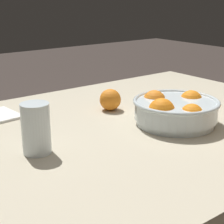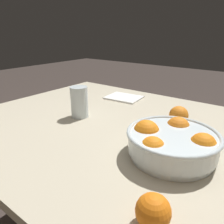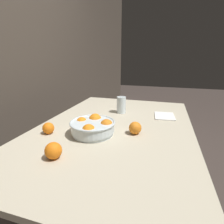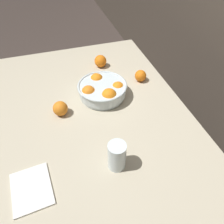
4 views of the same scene
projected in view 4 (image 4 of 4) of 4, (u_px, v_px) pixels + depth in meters
The scene contains 8 objects.
ground_plane at pixel (99, 186), 1.60m from camera, with size 12.00×12.00×0.00m, color #3D332D.
dining_table at pixel (94, 127), 1.14m from camera, with size 1.48×0.98×0.71m.
fruit_bowl at pixel (102, 90), 1.18m from camera, with size 0.27×0.27×0.10m.
juice_glass at pixel (117, 157), 0.86m from camera, with size 0.07×0.07×0.13m.
orange_loose_near_bowl at pixel (60, 108), 1.09m from camera, with size 0.07×0.07×0.07m, color orange.
orange_loose_front at pixel (100, 61), 1.40m from camera, with size 0.08×0.08×0.08m, color orange.
orange_loose_aside at pixel (141, 76), 1.30m from camera, with size 0.07×0.07×0.07m, color orange.
napkin at pixel (31, 189), 0.83m from camera, with size 0.18×0.15×0.01m, color white.
Camera 4 is at (0.75, -0.14, 1.51)m, focal length 35.00 mm.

